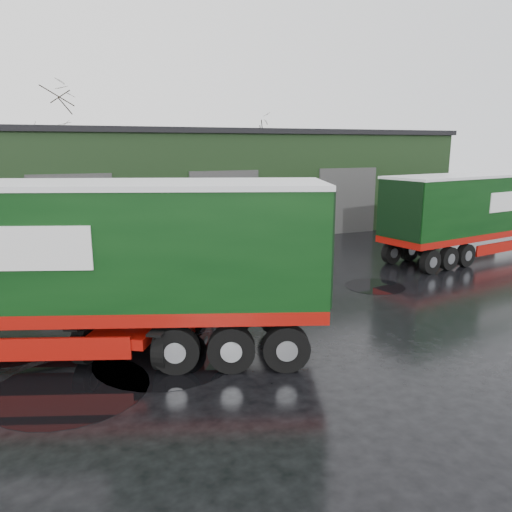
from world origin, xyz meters
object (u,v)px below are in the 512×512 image
Objects in this scene: hero_tractor at (154,267)px; trailer_left at (38,271)px; lorry_right at (483,215)px; wash_bucket at (268,299)px; tree_back_a at (57,153)px; tree_back_b at (249,163)px; warehouse at (194,179)px.

hero_tractor is 3.04m from trailer_left.
trailer_left reaches higher than lorry_right.
lorry_right reaches higher than wash_bucket.
hero_tractor is 4.72m from wash_bucket.
tree_back_a is (-1.50, 28.40, 2.76)m from hero_tractor.
wash_bucket is 29.25m from tree_back_b.
wash_bucket is at bearing -110.88° from tree_back_b.
hero_tractor is 0.85× the size of tree_back_b.
hero_tractor is at bearing -61.96° from trailer_left.
wash_bucket is 28.08m from tree_back_a.
warehouse is 5.06× the size of hero_tractor.
warehouse is at bearing -6.26° from trailer_left.
tree_back_a reaches higher than wash_bucket.
trailer_left is 33.73m from tree_back_b.
trailer_left is 28.94m from tree_back_a.
tree_back_b is (10.35, 27.12, 3.60)m from wash_bucket.
lorry_right is 47.10× the size of wash_bucket.
warehouse is at bearing -128.66° from tree_back_b.
wash_bucket is (7.15, 1.67, -2.12)m from trailer_left.
warehouse reaches higher than trailer_left.
trailer_left is (-9.50, -18.79, -0.89)m from warehouse.
trailer_left is (-3.00, -0.39, 0.28)m from hero_tractor.
trailer_left reaches higher than wash_bucket.
warehouse is 98.40× the size of wash_bucket.
lorry_right is at bearing 46.46° from hero_tractor.
tree_back_b is (16.00, 0.00, -1.00)m from tree_back_a.
tree_back_b reaches higher than hero_tractor.
lorry_right is (20.05, 4.62, -0.23)m from trailer_left.
hero_tractor is 31.94m from tree_back_b.
warehouse is 12.82m from tree_back_b.
trailer_left is 7.64m from wash_bucket.
tree_back_b reaches higher than trailer_left.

